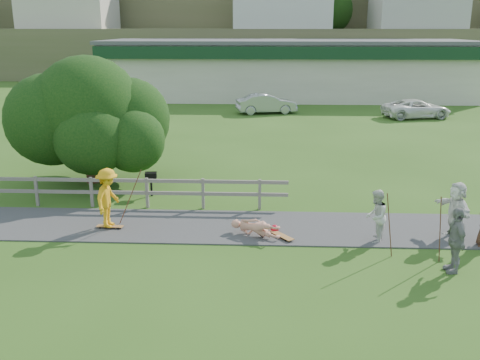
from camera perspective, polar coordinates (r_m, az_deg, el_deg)
The scene contains 19 objects.
ground at distance 16.03m, azimuth -5.27°, elevation -6.89°, with size 260.00×260.00×0.00m, color #2D5217.
path at distance 17.40m, azimuth -4.60°, elevation -4.91°, with size 34.00×3.00×0.04m, color #393A3C.
fence at distance 19.93m, azimuth -17.27°, elevation -0.74°, with size 15.05×0.10×1.10m.
strip_mall at distance 49.72m, azimuth 4.95°, elevation 11.76°, with size 32.50×10.75×5.10m.
skater_rider at distance 17.34m, azimuth -13.89°, elevation -2.17°, with size 1.23×0.70×1.90m, color orange.
skater_fallen at distance 16.44m, azimuth 1.65°, elevation -5.13°, with size 1.61×0.39×0.59m, color tan.
spectator_a at distance 16.39m, azimuth 14.30°, elevation -3.78°, with size 0.79×0.61×1.62m, color silver.
spectator_b at distance 15.06m, azimuth 22.00°, elevation -5.95°, with size 1.04×0.43×1.78m, color gray.
spectator_d at distance 17.43m, azimuth 22.02°, elevation -3.02°, with size 1.65×0.52×1.77m, color silver.
car_silver at distance 40.15m, azimuth 2.83°, elevation 8.14°, with size 1.55×4.43×1.46m, color #A2A3AA.
car_white at distance 40.01m, azimuth 18.31°, elevation 7.23°, with size 2.19×4.75×1.32m, color white.
tree at distance 22.65m, azimuth -15.70°, elevation 4.27°, with size 7.02×7.02×3.68m, color black, non-canonical shape.
bbq at distance 20.58m, azimuth -9.45°, elevation -0.45°, with size 0.43×0.33×0.93m, color black, non-canonical shape.
longboard_rider at distance 17.63m, azimuth -13.70°, elevation -4.96°, with size 0.85×0.21×0.09m, color olive, non-canonical shape.
longboard_fallen at distance 16.44m, azimuth 4.44°, elevation -6.07°, with size 0.96×0.24×0.11m, color olive, non-canonical shape.
helmet at distance 16.82m, azimuth 3.72°, elevation -5.23°, with size 0.27×0.27×0.27m, color red.
pole_rider at distance 17.53m, azimuth -11.66°, elevation -1.60°, with size 0.03×0.03×2.03m, color #563022.
pole_spec_left at distance 15.40m, azimuth 15.65°, elevation -4.65°, with size 0.03×0.03×1.88m, color #563022.
pole_spec_right at distance 15.49m, azimuth 20.57°, elevation -4.97°, with size 0.03×0.03×1.89m, color #563022.
Camera 1 is at (2.16, -14.62, 6.22)m, focal length 40.00 mm.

